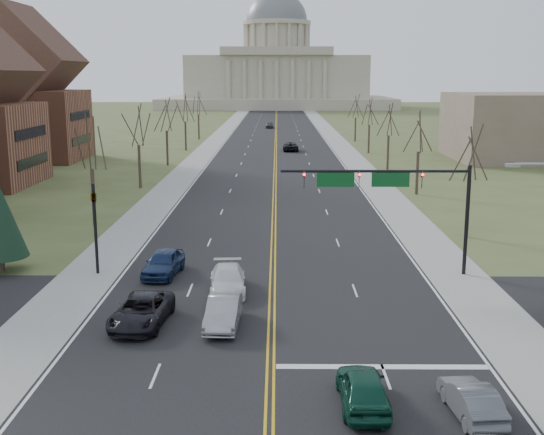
{
  "coord_description": "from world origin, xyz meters",
  "views": [
    {
      "loc": [
        0.28,
        -29.43,
        12.8
      ],
      "look_at": [
        -0.07,
        17.22,
        3.0
      ],
      "focal_mm": 45.0,
      "sensor_mm": 36.0,
      "label": 1
    }
  ],
  "objects_px": {
    "signal_mast": "(389,187)",
    "signal_left": "(95,218)",
    "car_sb_inner_lead": "(223,312)",
    "car_nb_inner_lead": "(363,388)",
    "car_sb_outer_second": "(163,263)",
    "car_sb_inner_second": "(228,280)",
    "car_sb_outer_lead": "(142,311)",
    "car_nb_outer_lead": "(471,400)",
    "car_far_sb": "(270,125)",
    "car_far_nb": "(291,146)"
  },
  "relations": [
    {
      "from": "signal_mast",
      "to": "signal_left",
      "type": "bearing_deg",
      "value": 180.0
    },
    {
      "from": "signal_left",
      "to": "signal_mast",
      "type": "bearing_deg",
      "value": -0.0
    },
    {
      "from": "car_sb_outer_lead",
      "to": "car_far_nb",
      "type": "height_order",
      "value": "car_sb_outer_lead"
    },
    {
      "from": "signal_left",
      "to": "car_sb_inner_second",
      "type": "relative_size",
      "value": 1.17
    },
    {
      "from": "signal_mast",
      "to": "car_sb_inner_second",
      "type": "xyz_separation_m",
      "value": [
        -10.12,
        -3.76,
        -5.01
      ]
    },
    {
      "from": "signal_mast",
      "to": "car_nb_outer_lead",
      "type": "xyz_separation_m",
      "value": [
        0.25,
        -18.94,
        -5.08
      ]
    },
    {
      "from": "signal_mast",
      "to": "car_far_sb",
      "type": "distance_m",
      "value": 125.0
    },
    {
      "from": "car_nb_inner_lead",
      "to": "car_sb_outer_second",
      "type": "xyz_separation_m",
      "value": [
        -10.75,
        17.84,
        0.06
      ]
    },
    {
      "from": "signal_mast",
      "to": "car_sb_outer_second",
      "type": "xyz_separation_m",
      "value": [
        -14.54,
        -0.37,
        -4.92
      ]
    },
    {
      "from": "car_sb_outer_lead",
      "to": "car_nb_inner_lead",
      "type": "bearing_deg",
      "value": -35.46
    },
    {
      "from": "signal_mast",
      "to": "car_sb_outer_lead",
      "type": "height_order",
      "value": "signal_mast"
    },
    {
      "from": "signal_mast",
      "to": "car_nb_inner_lead",
      "type": "height_order",
      "value": "signal_mast"
    },
    {
      "from": "signal_left",
      "to": "car_nb_outer_lead",
      "type": "bearing_deg",
      "value": -44.61
    },
    {
      "from": "car_sb_outer_lead",
      "to": "car_sb_outer_second",
      "type": "relative_size",
      "value": 1.11
    },
    {
      "from": "signal_left",
      "to": "car_sb_inner_lead",
      "type": "relative_size",
      "value": 1.29
    },
    {
      "from": "signal_mast",
      "to": "car_sb_inner_lead",
      "type": "distance_m",
      "value": 14.63
    },
    {
      "from": "car_nb_outer_lead",
      "to": "car_sb_outer_lead",
      "type": "xyz_separation_m",
      "value": [
        -14.46,
        9.58,
        0.09
      ]
    },
    {
      "from": "signal_mast",
      "to": "car_sb_outer_lead",
      "type": "bearing_deg",
      "value": -146.63
    },
    {
      "from": "signal_left",
      "to": "car_nb_outer_lead",
      "type": "distance_m",
      "value": 27.13
    },
    {
      "from": "car_nb_outer_lead",
      "to": "car_sb_outer_second",
      "type": "bearing_deg",
      "value": -56.9
    },
    {
      "from": "car_far_sb",
      "to": "car_nb_inner_lead",
      "type": "bearing_deg",
      "value": -85.69
    },
    {
      "from": "car_sb_outer_lead",
      "to": "car_sb_inner_second",
      "type": "height_order",
      "value": "car_sb_outer_lead"
    },
    {
      "from": "signal_mast",
      "to": "car_nb_inner_lead",
      "type": "bearing_deg",
      "value": -101.75
    },
    {
      "from": "car_nb_outer_lead",
      "to": "car_far_nb",
      "type": "bearing_deg",
      "value": -92.27
    },
    {
      "from": "signal_left",
      "to": "car_sb_outer_lead",
      "type": "bearing_deg",
      "value": -63.15
    },
    {
      "from": "car_sb_inner_second",
      "to": "car_sb_outer_second",
      "type": "distance_m",
      "value": 5.57
    },
    {
      "from": "car_sb_outer_lead",
      "to": "car_far_sb",
      "type": "xyz_separation_m",
      "value": [
        5.19,
        133.93,
        -0.0
      ]
    },
    {
      "from": "car_sb_outer_second",
      "to": "car_far_sb",
      "type": "distance_m",
      "value": 125.07
    },
    {
      "from": "signal_mast",
      "to": "car_sb_inner_second",
      "type": "bearing_deg",
      "value": -159.62
    },
    {
      "from": "car_sb_outer_second",
      "to": "car_nb_inner_lead",
      "type": "bearing_deg",
      "value": -51.91
    },
    {
      "from": "signal_mast",
      "to": "car_sb_inner_lead",
      "type": "xyz_separation_m",
      "value": [
        -9.94,
        -9.52,
        -4.98
      ]
    },
    {
      "from": "signal_mast",
      "to": "signal_left",
      "type": "distance_m",
      "value": 19.06
    },
    {
      "from": "signal_left",
      "to": "car_sb_inner_second",
      "type": "bearing_deg",
      "value": -23.07
    },
    {
      "from": "car_nb_inner_lead",
      "to": "car_nb_outer_lead",
      "type": "distance_m",
      "value": 4.1
    },
    {
      "from": "car_nb_outer_lead",
      "to": "signal_mast",
      "type": "bearing_deg",
      "value": -94.69
    },
    {
      "from": "signal_mast",
      "to": "signal_left",
      "type": "relative_size",
      "value": 2.02
    },
    {
      "from": "car_nb_inner_lead",
      "to": "car_sb_inner_lead",
      "type": "relative_size",
      "value": 0.98
    },
    {
      "from": "car_nb_outer_lead",
      "to": "car_sb_inner_second",
      "type": "distance_m",
      "value": 18.38
    },
    {
      "from": "car_sb_inner_lead",
      "to": "car_far_nb",
      "type": "height_order",
      "value": "car_sb_inner_lead"
    },
    {
      "from": "car_nb_inner_lead",
      "to": "car_sb_inner_lead",
      "type": "distance_m",
      "value": 10.65
    },
    {
      "from": "car_sb_outer_lead",
      "to": "car_far_sb",
      "type": "bearing_deg",
      "value": 92.7
    },
    {
      "from": "car_nb_inner_lead",
      "to": "car_far_nb",
      "type": "bearing_deg",
      "value": -89.84
    },
    {
      "from": "car_nb_inner_lead",
      "to": "car_sb_inner_second",
      "type": "bearing_deg",
      "value": -66.88
    },
    {
      "from": "car_nb_inner_lead",
      "to": "car_sb_outer_lead",
      "type": "bearing_deg",
      "value": -40.9
    },
    {
      "from": "car_sb_outer_second",
      "to": "car_far_nb",
      "type": "distance_m",
      "value": 74.62
    },
    {
      "from": "signal_left",
      "to": "car_far_sb",
      "type": "distance_m",
      "value": 125.0
    },
    {
      "from": "signal_mast",
      "to": "car_sb_outer_lead",
      "type": "xyz_separation_m",
      "value": [
        -14.21,
        -9.36,
        -4.99
      ]
    },
    {
      "from": "car_sb_inner_second",
      "to": "signal_left",
      "type": "bearing_deg",
      "value": 152.71
    },
    {
      "from": "car_sb_inner_lead",
      "to": "car_nb_outer_lead",
      "type": "bearing_deg",
      "value": -40.82
    },
    {
      "from": "car_sb_outer_second",
      "to": "car_far_nb",
      "type": "height_order",
      "value": "car_sb_outer_second"
    }
  ]
}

